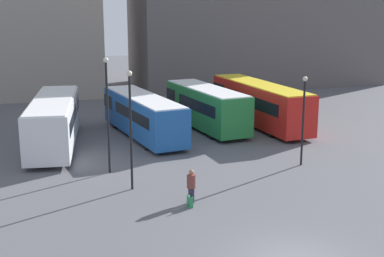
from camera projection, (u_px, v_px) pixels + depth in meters
bus_0 at (54, 120)px, 34.72m from camera, size 4.06×11.63×3.16m
bus_1 at (143, 114)px, 37.29m from camera, size 4.07×11.00×2.89m
bus_2 at (206, 106)px, 39.69m from camera, size 3.83×9.90×3.09m
bus_3 at (259, 102)px, 40.84m from camera, size 3.46×12.19×3.21m
traveler at (191, 183)px, 24.85m from camera, size 0.46×0.46×1.64m
suitcase at (190, 202)px, 24.51m from camera, size 0.21×0.39×0.74m
lamp_post_0 at (130, 121)px, 26.12m from camera, size 0.28×0.28×5.99m
lamp_post_1 at (303, 113)px, 30.26m from camera, size 0.28×0.28×5.16m
lamp_post_2 at (107, 107)px, 28.74m from camera, size 0.28×0.28×6.35m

